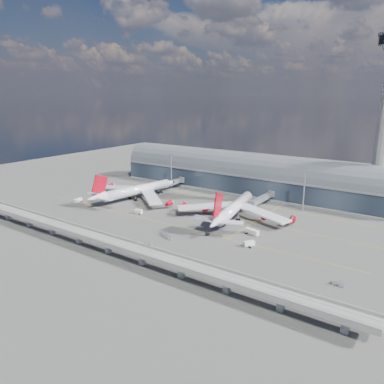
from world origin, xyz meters
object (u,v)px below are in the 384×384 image
Objects in this scene: service_truck_1 at (139,212)px; cargo_train_2 at (338,283)px; cargo_train_1 at (166,236)px; floodlight_mast_left at (171,170)px; service_truck_2 at (252,232)px; cargo_train_0 at (145,245)px; airliner_left at (135,191)px; service_truck_3 at (249,244)px; airliner_right at (234,209)px; floodlight_mast_right at (304,189)px; service_truck_4 at (218,212)px; service_truck_5 at (225,210)px; service_truck_0 at (78,200)px.

cargo_train_2 is at bearing -108.97° from service_truck_1.
service_truck_1 is 41.55m from cargo_train_1.
cargo_train_1 is (36.54, -19.76, -0.51)m from service_truck_1.
floodlight_mast_left reaches higher than service_truck_2.
service_truck_2 is 54.29m from cargo_train_0.
service_truck_1 is 0.64× the size of service_truck_2.
cargo_train_1 is (1.18, 14.58, 0.04)m from cargo_train_0.
airliner_left is 94.08m from service_truck_2.
service_truck_3 reaches higher than cargo_train_1.
cargo_train_0 is 14.62m from cargo_train_1.
floodlight_mast_left is at bearing 142.43° from airliner_right.
floodlight_mast_right is at bearing -60.66° from service_truck_1.
cargo_train_0 is (-34.31, -42.07, -0.59)m from service_truck_2.
floodlight_mast_left is 5.31× the size of service_truck_4.
cargo_train_1 is (-38.64, -12.89, -0.45)m from service_truck_3.
service_truck_4 is at bearing 6.53° from cargo_train_0.
cargo_train_1 is at bearing 80.39° from cargo_train_2.
cargo_train_2 is (43.47, -14.48, -0.46)m from service_truck_3.
cargo_train_2 is at bearing -63.19° from service_truck_5.
floodlight_mast_left is 39.77m from airliner_left.
service_truck_4 is at bearing 10.93° from service_truck_0.
service_truck_0 is 1.30× the size of cargo_train_2.
service_truck_3 reaches higher than cargo_train_2.
floodlight_mast_right is at bearing 51.80° from service_truck_4.
floodlight_mast_right reaches higher than service_truck_5.
floodlight_mast_right is at bearing 42.67° from airliner_right.
service_truck_1 is 1.01× the size of cargo_train_2.
service_truck_0 is at bearing -151.19° from service_truck_4.
cargo_train_1 is (59.79, -41.44, -5.27)m from airliner_left.
airliner_right is 12.30m from service_truck_4.
service_truck_5 is at bearing 5.59° from cargo_train_0.
airliner_right is 7.52× the size of cargo_train_0.
cargo_train_2 is (48.97, -29.09, -0.56)m from service_truck_2.
airliner_left is at bearing 64.63° from cargo_train_2.
floodlight_mast_right is at bearing 121.82° from service_truck_3.
service_truck_4 is (-36.24, 32.83, 0.03)m from service_truck_3.
airliner_left is 0.99× the size of airliner_right.
service_truck_2 is at bearing -20.96° from service_truck_4.
cargo_train_2 is at bearing -20.98° from service_truck_4.
cargo_train_2 is (118.65, -21.35, -0.52)m from service_truck_1.
airliner_right is at bearing -0.18° from service_truck_4.
service_truck_0 reaches higher than cargo_train_2.
airliner_right is 55.82m from service_truck_1.
service_truck_4 reaches higher than cargo_train_1.
floodlight_mast_left is 81.88m from airliner_right.
floodlight_mast_left reaches higher than service_truck_4.
airliner_left reaches higher than service_truck_5.
service_truck_2 is 37.97m from service_truck_5.
service_truck_2 is (69.68, 7.74, 0.04)m from service_truck_1.
service_truck_5 is (-34.81, 38.76, 0.23)m from service_truck_3.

